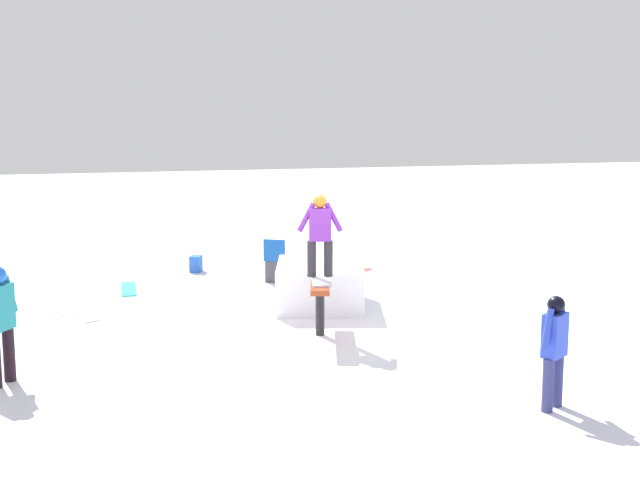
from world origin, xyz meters
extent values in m
plane|color=white|center=(0.00, 0.00, 0.00)|extent=(60.00, 60.00, 0.00)
cylinder|color=black|center=(0.00, 0.00, 0.41)|extent=(0.14, 0.14, 0.83)
cube|color=#A53F1E|center=(0.00, 0.00, 0.87)|extent=(1.82, 0.69, 0.08)
cube|color=white|center=(-1.83, 0.44, 0.38)|extent=(2.10, 1.88, 0.77)
cube|color=silver|center=(0.00, 0.00, 0.92)|extent=(1.41, 0.52, 0.03)
cylinder|color=#2E2A30|center=(-0.02, -0.13, 1.22)|extent=(0.14, 0.14, 0.56)
cylinder|color=#2E2A30|center=(0.02, 0.13, 1.22)|extent=(0.14, 0.14, 0.56)
cube|color=purple|center=(0.00, 0.00, 1.75)|extent=(0.26, 0.36, 0.51)
cylinder|color=purple|center=(-0.04, -0.20, 1.86)|extent=(0.13, 0.30, 0.47)
cylinder|color=purple|center=(0.04, 0.20, 1.86)|extent=(0.13, 0.30, 0.47)
sphere|color=orange|center=(0.00, 0.00, 2.11)|extent=(0.21, 0.21, 0.21)
cylinder|color=navy|center=(3.93, 1.84, 0.33)|extent=(0.14, 0.14, 0.65)
cylinder|color=navy|center=(3.78, 2.04, 0.33)|extent=(0.14, 0.14, 0.65)
cube|color=blue|center=(3.85, 1.94, 0.91)|extent=(0.36, 0.38, 0.53)
cylinder|color=blue|center=(3.98, 1.78, 1.03)|extent=(0.20, 0.23, 0.48)
cylinder|color=blue|center=(3.73, 2.11, 1.03)|extent=(0.20, 0.23, 0.48)
sphere|color=black|center=(3.85, 1.94, 1.28)|extent=(0.21, 0.21, 0.21)
cylinder|color=black|center=(1.24, -4.49, 0.37)|extent=(0.15, 0.15, 0.73)
cylinder|color=teal|center=(1.16, -4.45, 1.16)|extent=(0.26, 0.21, 0.54)
cube|color=white|center=(-2.19, -3.81, 0.01)|extent=(1.28, 0.93, 0.02)
cube|color=#EC6352|center=(-5.17, 1.75, 0.01)|extent=(1.09, 1.08, 0.02)
cube|color=#32B7CE|center=(-4.02, -2.84, 0.01)|extent=(1.26, 0.29, 0.02)
cube|color=#3F3F44|center=(-4.27, 0.19, 0.22)|extent=(0.22, 0.36, 0.44)
cube|color=#3F3F44|center=(-3.96, 0.02, 0.22)|extent=(0.22, 0.36, 0.44)
cube|color=#1751AA|center=(-4.11, 0.10, 0.46)|extent=(0.60, 0.60, 0.04)
cube|color=#1751AA|center=(-3.94, 0.01, 0.68)|extent=(0.24, 0.40, 0.40)
cube|color=blue|center=(-5.46, -1.40, 0.17)|extent=(0.36, 0.31, 0.34)
camera|label=1|loc=(13.14, -3.14, 3.75)|focal=50.00mm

